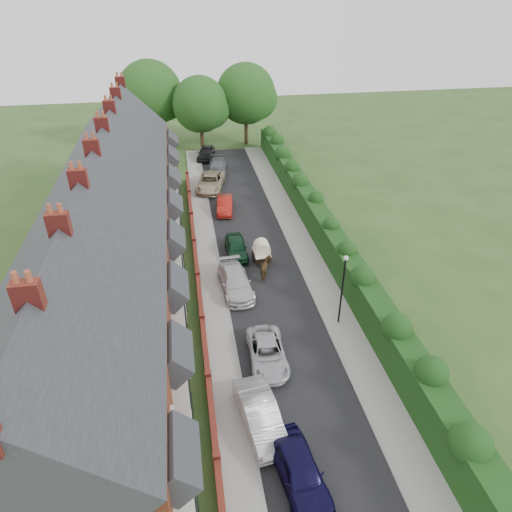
# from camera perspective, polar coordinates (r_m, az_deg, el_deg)

# --- Properties ---
(ground) EXTENTS (140.00, 140.00, 0.00)m
(ground) POSITION_cam_1_polar(r_m,az_deg,el_deg) (26.93, 5.89, -14.51)
(ground) COLOR #2D4C1E
(ground) RESTS_ON ground
(road) EXTENTS (6.00, 58.00, 0.02)m
(road) POSITION_cam_1_polar(r_m,az_deg,el_deg) (35.12, 0.59, -1.79)
(road) COLOR black
(road) RESTS_ON ground
(pavement_hedge_side) EXTENTS (2.20, 58.00, 0.12)m
(pavement_hedge_side) POSITION_cam_1_polar(r_m,az_deg,el_deg) (35.93, 7.05, -1.12)
(pavement_hedge_side) COLOR #999791
(pavement_hedge_side) RESTS_ON ground
(pavement_house_side) EXTENTS (1.70, 58.00, 0.12)m
(pavement_house_side) POSITION_cam_1_polar(r_m,az_deg,el_deg) (34.73, -5.68, -2.29)
(pavement_house_side) COLOR #999791
(pavement_house_side) RESTS_ON ground
(kerb_hedge_side) EXTENTS (0.18, 58.00, 0.13)m
(kerb_hedge_side) POSITION_cam_1_polar(r_m,az_deg,el_deg) (35.67, 5.42, -1.27)
(kerb_hedge_side) COLOR gray
(kerb_hedge_side) RESTS_ON ground
(kerb_house_side) EXTENTS (0.18, 58.00, 0.13)m
(kerb_house_side) POSITION_cam_1_polar(r_m,az_deg,el_deg) (34.77, -4.37, -2.17)
(kerb_house_side) COLOR gray
(kerb_house_side) RESTS_ON ground
(hedge) EXTENTS (2.10, 58.00, 2.85)m
(hedge) POSITION_cam_1_polar(r_m,az_deg,el_deg) (35.65, 9.99, 1.24)
(hedge) COLOR #163711
(hedge) RESTS_ON ground
(terrace_row) EXTENTS (9.05, 40.50, 11.50)m
(terrace_row) POSITION_cam_1_polar(r_m,az_deg,el_deg) (31.98, -17.66, 2.29)
(terrace_row) COLOR brown
(terrace_row) RESTS_ON ground
(garden_wall_row) EXTENTS (0.35, 40.35, 1.10)m
(garden_wall_row) POSITION_cam_1_polar(r_m,az_deg,el_deg) (33.65, -7.27, -2.81)
(garden_wall_row) COLOR maroon
(garden_wall_row) RESTS_ON ground
(lamppost) EXTENTS (0.32, 0.32, 5.16)m
(lamppost) POSITION_cam_1_polar(r_m,az_deg,el_deg) (28.60, 10.83, -3.16)
(lamppost) COLOR black
(lamppost) RESTS_ON ground
(tree_far_left) EXTENTS (7.14, 6.80, 9.29)m
(tree_far_left) POSITION_cam_1_polar(r_m,az_deg,el_deg) (59.60, -6.66, 18.17)
(tree_far_left) COLOR #332316
(tree_far_left) RESTS_ON ground
(tree_far_right) EXTENTS (7.98, 7.60, 10.31)m
(tree_far_right) POSITION_cam_1_polar(r_m,az_deg,el_deg) (62.01, -0.92, 19.46)
(tree_far_right) COLOR #332316
(tree_far_right) RESTS_ON ground
(tree_far_back) EXTENTS (8.40, 8.00, 10.82)m
(tree_far_back) POSITION_cam_1_polar(r_m,az_deg,el_deg) (62.32, -12.68, 19.10)
(tree_far_back) COLOR #332316
(tree_far_back) RESTS_ON ground
(car_navy) EXTENTS (2.42, 4.75, 1.55)m
(car_navy) POSITION_cam_1_polar(r_m,az_deg,el_deg) (22.26, 5.46, -25.10)
(car_navy) COLOR black
(car_navy) RESTS_ON ground
(car_silver_a) EXTENTS (2.33, 4.92, 1.56)m
(car_silver_a) POSITION_cam_1_polar(r_m,az_deg,el_deg) (23.91, 0.54, -19.28)
(car_silver_a) COLOR #B3B3B8
(car_silver_a) RESTS_ON ground
(car_silver_b) EXTENTS (2.26, 4.65, 1.27)m
(car_silver_b) POSITION_cam_1_polar(r_m,az_deg,el_deg) (27.12, 1.41, -12.00)
(car_silver_b) COLOR #B5B7BD
(car_silver_b) RESTS_ON ground
(car_white) EXTENTS (2.46, 5.20, 1.47)m
(car_white) POSITION_cam_1_polar(r_m,az_deg,el_deg) (32.58, -2.61, -3.26)
(car_white) COLOR silver
(car_white) RESTS_ON ground
(car_green) EXTENTS (1.67, 4.11, 1.40)m
(car_green) POSITION_cam_1_polar(r_m,az_deg,el_deg) (36.76, -2.50, 1.10)
(car_green) COLOR #0F331D
(car_green) RESTS_ON ground
(car_red) EXTENTS (1.91, 4.24, 1.35)m
(car_red) POSITION_cam_1_polar(r_m,az_deg,el_deg) (43.98, -3.92, 6.41)
(car_red) COLOR #9D1911
(car_red) RESTS_ON ground
(car_beige) EXTENTS (3.80, 6.05, 1.56)m
(car_beige) POSITION_cam_1_polar(r_m,az_deg,el_deg) (48.99, -5.71, 9.17)
(car_beige) COLOR tan
(car_beige) RESTS_ON ground
(car_grey) EXTENTS (2.55, 5.07, 1.41)m
(car_grey) POSITION_cam_1_polar(r_m,az_deg,el_deg) (53.54, -4.82, 11.11)
(car_grey) COLOR slate
(car_grey) RESTS_ON ground
(car_black) EXTENTS (2.83, 4.69, 1.50)m
(car_black) POSITION_cam_1_polar(r_m,az_deg,el_deg) (57.97, -6.29, 12.70)
(car_black) COLOR black
(car_black) RESTS_ON ground
(horse) EXTENTS (1.24, 1.95, 1.52)m
(horse) POSITION_cam_1_polar(r_m,az_deg,el_deg) (33.94, 1.31, -1.59)
(horse) COLOR brown
(horse) RESTS_ON ground
(horse_cart) EXTENTS (1.28, 2.84, 2.05)m
(horse_cart) POSITION_cam_1_polar(r_m,az_deg,el_deg) (35.34, 0.73, 0.67)
(horse_cart) COLOR black
(horse_cart) RESTS_ON ground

